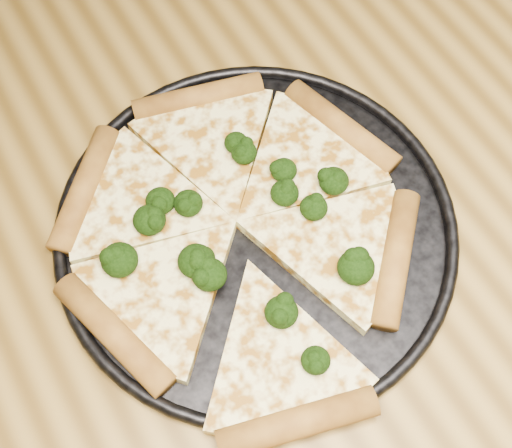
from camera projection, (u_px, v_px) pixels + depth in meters
ground at (294, 417)px, 1.31m from camera, size 4.00×4.00×0.00m
dining_table at (325, 289)px, 0.72m from camera, size 1.20×0.90×0.75m
pizza_pan at (256, 228)px, 0.64m from camera, size 0.37×0.37×0.02m
pizza at (238, 229)px, 0.63m from camera, size 0.34×0.38×0.03m
broccoli_florets at (242, 236)px, 0.62m from camera, size 0.24×0.24×0.02m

